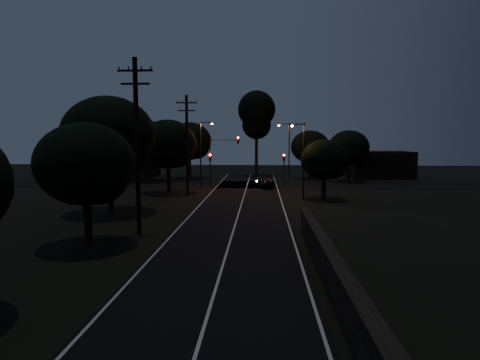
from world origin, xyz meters
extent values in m
cube|color=black|center=(0.00, 22.00, 0.01)|extent=(8.00, 70.00, 0.02)
cube|color=black|center=(0.00, 42.00, 0.01)|extent=(60.00, 8.00, 0.02)
cube|color=beige|center=(0.00, 22.00, 0.03)|extent=(0.12, 70.00, 0.01)
cube|color=beige|center=(-3.75, 22.00, 0.03)|extent=(0.12, 70.00, 0.01)
cube|color=beige|center=(3.75, 22.00, 0.03)|extent=(0.12, 70.00, 0.01)
cube|color=black|center=(4.60, 3.00, 0.75)|extent=(0.40, 26.00, 1.50)
cube|color=black|center=(4.60, 3.00, 1.55)|extent=(0.55, 26.00, 0.10)
cube|color=black|center=(8.00, 3.00, 0.60)|extent=(6.50, 26.00, 1.20)
cylinder|color=black|center=(-6.00, 15.00, 5.50)|extent=(0.30, 0.30, 11.00)
cube|color=black|center=(-6.00, 15.00, 10.20)|extent=(2.20, 0.12, 0.12)
cube|color=black|center=(-6.00, 15.00, 9.40)|extent=(1.80, 0.12, 0.12)
cylinder|color=black|center=(-6.00, 32.00, 5.25)|extent=(0.30, 0.30, 10.50)
cube|color=black|center=(-6.00, 32.00, 9.70)|extent=(2.20, 0.12, 0.12)
cube|color=black|center=(-6.00, 32.00, 8.90)|extent=(1.80, 0.12, 0.12)
cylinder|color=black|center=(-8.00, 12.00, 1.29)|extent=(0.44, 0.44, 2.58)
ellipsoid|color=black|center=(-8.00, 12.00, 4.63)|extent=(5.47, 5.47, 4.65)
sphere|color=black|center=(-7.04, 11.45, 4.08)|extent=(3.28, 3.28, 3.28)
cylinder|color=black|center=(-10.50, 22.00, 1.73)|extent=(0.44, 0.44, 3.45)
ellipsoid|color=black|center=(-10.50, 22.00, 6.25)|extent=(7.46, 7.46, 6.34)
sphere|color=black|center=(-9.19, 21.25, 5.51)|extent=(4.47, 4.47, 4.47)
cylinder|color=black|center=(-8.50, 34.00, 1.49)|extent=(0.44, 0.44, 2.99)
ellipsoid|color=black|center=(-8.50, 34.00, 5.38)|extent=(6.37, 6.37, 5.42)
sphere|color=black|center=(-7.38, 33.36, 4.74)|extent=(3.82, 3.82, 3.82)
cylinder|color=black|center=(-9.00, 50.00, 1.55)|extent=(0.44, 0.44, 3.10)
ellipsoid|color=black|center=(-9.00, 50.00, 5.58)|extent=(6.64, 6.64, 5.64)
sphere|color=black|center=(-7.84, 49.34, 4.92)|extent=(3.98, 3.98, 3.98)
cylinder|color=black|center=(-14.00, 46.00, 1.57)|extent=(0.44, 0.44, 3.15)
ellipsoid|color=black|center=(-14.00, 46.00, 5.63)|extent=(6.62, 6.62, 5.63)
sphere|color=black|center=(-12.84, 45.34, 4.97)|extent=(3.97, 3.97, 3.97)
cylinder|color=black|center=(9.00, 50.00, 1.32)|extent=(0.44, 0.44, 2.63)
ellipsoid|color=black|center=(9.00, 50.00, 4.76)|extent=(5.67, 5.67, 4.82)
sphere|color=black|center=(9.99, 49.43, 4.19)|extent=(3.40, 3.40, 3.40)
cylinder|color=black|center=(14.00, 47.00, 1.32)|extent=(0.44, 0.44, 2.63)
ellipsoid|color=black|center=(14.00, 47.00, 4.74)|extent=(5.62, 5.62, 4.78)
sphere|color=black|center=(14.98, 46.44, 4.18)|extent=(3.37, 3.37, 3.37)
cylinder|color=black|center=(8.00, 30.00, 1.10)|extent=(0.44, 0.44, 2.20)
ellipsoid|color=black|center=(8.00, 30.00, 3.94)|extent=(4.66, 4.66, 3.96)
sphere|color=black|center=(8.82, 29.53, 3.48)|extent=(2.80, 2.80, 2.80)
cylinder|color=black|center=(1.00, 55.00, 3.73)|extent=(0.50, 0.50, 7.47)
sphere|color=black|center=(1.00, 55.00, 10.59)|extent=(5.97, 5.97, 5.97)
sphere|color=black|center=(1.00, 55.00, 8.15)|extent=(4.62, 4.62, 4.62)
cube|color=black|center=(-20.00, 52.00, 2.20)|extent=(10.00, 8.00, 4.40)
cube|color=black|center=(20.00, 53.00, 2.00)|extent=(9.00, 7.00, 4.00)
cylinder|color=black|center=(-4.60, 40.00, 1.60)|extent=(0.12, 0.12, 3.20)
cube|color=black|center=(-4.60, 40.00, 3.65)|extent=(0.28, 0.22, 0.90)
sphere|color=#FF0705|center=(-4.60, 39.87, 3.95)|extent=(0.22, 0.22, 0.22)
cylinder|color=black|center=(4.60, 40.00, 1.60)|extent=(0.12, 0.12, 3.20)
cube|color=black|center=(4.60, 40.00, 3.65)|extent=(0.28, 0.22, 0.90)
sphere|color=#FF0705|center=(4.60, 39.87, 3.95)|extent=(0.22, 0.22, 0.22)
cylinder|color=black|center=(-4.60, 40.00, 2.50)|extent=(0.12, 0.12, 5.00)
cube|color=black|center=(-1.10, 40.00, 5.80)|extent=(0.28, 0.22, 0.90)
sphere|color=#FF0705|center=(-1.10, 39.87, 6.10)|extent=(0.22, 0.22, 0.22)
cube|color=black|center=(-2.85, 40.00, 5.80)|extent=(3.50, 0.08, 0.08)
cylinder|color=black|center=(-5.50, 38.00, 4.00)|extent=(0.16, 0.16, 8.00)
cube|color=black|center=(-4.80, 38.00, 7.90)|extent=(1.40, 0.10, 0.10)
cube|color=black|center=(-4.10, 38.00, 7.85)|extent=(0.35, 0.22, 0.12)
sphere|color=orange|center=(-4.10, 38.00, 7.75)|extent=(0.26, 0.26, 0.26)
cylinder|color=black|center=(5.50, 44.00, 4.00)|extent=(0.16, 0.16, 8.00)
cube|color=black|center=(4.80, 44.00, 7.90)|extent=(1.40, 0.10, 0.10)
cube|color=black|center=(4.10, 44.00, 7.85)|extent=(0.35, 0.22, 0.12)
sphere|color=orange|center=(4.10, 44.00, 7.75)|extent=(0.26, 0.26, 0.26)
cylinder|color=black|center=(6.00, 30.00, 3.75)|extent=(0.16, 0.16, 7.50)
cube|color=black|center=(5.40, 30.00, 7.40)|extent=(1.20, 0.10, 0.10)
cube|color=black|center=(4.80, 30.00, 7.35)|extent=(0.35, 0.22, 0.12)
sphere|color=orange|center=(4.80, 30.00, 7.25)|extent=(0.26, 0.26, 0.26)
imported|color=black|center=(2.29, 38.68, 0.63)|extent=(2.46, 3.98, 1.27)
camera|label=1|loc=(1.81, -9.84, 6.07)|focal=30.00mm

